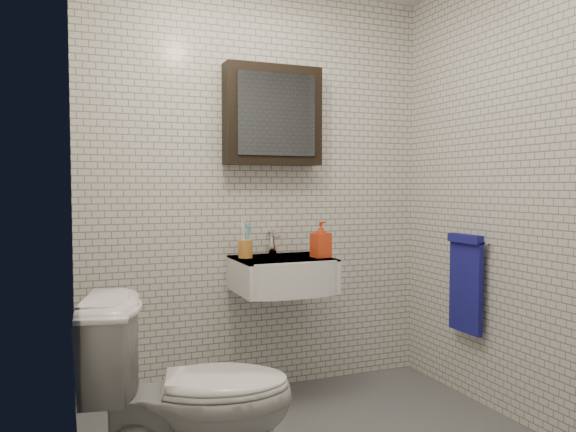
# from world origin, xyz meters

# --- Properties ---
(room_shell) EXTENTS (2.22, 2.02, 2.51)m
(room_shell) POSITION_xyz_m (0.00, 0.00, 1.47)
(room_shell) COLOR silver
(room_shell) RESTS_ON ground
(washbasin) EXTENTS (0.55, 0.50, 0.20)m
(washbasin) POSITION_xyz_m (0.05, 0.73, 0.76)
(washbasin) COLOR white
(washbasin) RESTS_ON room_shell
(faucet) EXTENTS (0.06, 0.20, 0.15)m
(faucet) POSITION_xyz_m (0.05, 0.93, 0.92)
(faucet) COLOR silver
(faucet) RESTS_ON washbasin
(mirror_cabinet) EXTENTS (0.60, 0.15, 0.60)m
(mirror_cabinet) POSITION_xyz_m (0.05, 0.93, 1.70)
(mirror_cabinet) COLOR black
(mirror_cabinet) RESTS_ON room_shell
(towel_rail) EXTENTS (0.09, 0.30, 0.58)m
(towel_rail) POSITION_xyz_m (1.04, 0.35, 0.72)
(towel_rail) COLOR silver
(towel_rail) RESTS_ON room_shell
(toothbrush_cup) EXTENTS (0.11, 0.11, 0.23)m
(toothbrush_cup) POSITION_xyz_m (-0.16, 0.84, 0.91)
(toothbrush_cup) COLOR #CC8033
(toothbrush_cup) RESTS_ON washbasin
(soap_bottle) EXTENTS (0.11, 0.11, 0.22)m
(soap_bottle) POSITION_xyz_m (0.27, 0.69, 0.96)
(soap_bottle) COLOR orange
(soap_bottle) RESTS_ON washbasin
(toilet) EXTENTS (0.90, 0.64, 0.84)m
(toilet) POSITION_xyz_m (-0.68, -0.07, 0.42)
(toilet) COLOR white
(toilet) RESTS_ON ground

